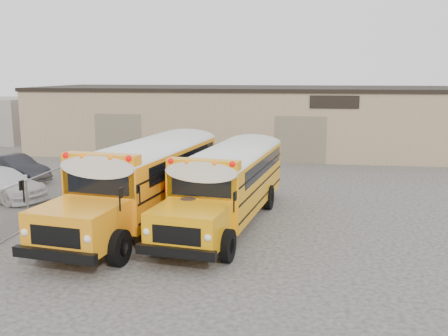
# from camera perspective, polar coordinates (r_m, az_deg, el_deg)

# --- Properties ---
(ground) EXTENTS (120.00, 120.00, 0.00)m
(ground) POSITION_cam_1_polar(r_m,az_deg,el_deg) (17.93, -4.29, -7.63)
(ground) COLOR #322F2E
(ground) RESTS_ON ground
(warehouse) EXTENTS (30.20, 10.20, 4.67)m
(warehouse) POSITION_cam_1_polar(r_m,az_deg,el_deg) (36.92, 2.50, 5.70)
(warehouse) COLOR #8A6F55
(warehouse) RESTS_ON ground
(chainlink_fence) EXTENTS (0.07, 18.07, 1.81)m
(chainlink_fence) POSITION_cam_1_polar(r_m,az_deg,el_deg) (22.41, -17.74, -1.98)
(chainlink_fence) COLOR gray
(chainlink_fence) RESTS_ON ground
(school_bus_left) EXTENTS (4.16, 11.09, 3.17)m
(school_bus_left) POSITION_cam_1_polar(r_m,az_deg,el_deg) (25.37, -2.62, 2.12)
(school_bus_left) COLOR orange
(school_bus_left) RESTS_ON ground
(school_bus_right) EXTENTS (3.85, 10.31, 2.95)m
(school_bus_right) POSITION_cam_1_polar(r_m,az_deg,el_deg) (24.97, 4.35, 1.66)
(school_bus_right) COLOR #F99F0B
(school_bus_right) RESTS_ON ground
(tarp_bundle) EXTENTS (1.26, 1.26, 1.71)m
(tarp_bundle) POSITION_cam_1_polar(r_m,az_deg,el_deg) (16.40, -4.10, -6.19)
(tarp_bundle) COLOR black
(tarp_bundle) RESTS_ON ground
(car_white) EXTENTS (5.18, 3.64, 1.39)m
(car_white) POSITION_cam_1_polar(r_m,az_deg,el_deg) (24.89, -24.03, -1.65)
(car_white) COLOR silver
(car_white) RESTS_ON ground
(car_dark) EXTENTS (4.48, 3.12, 1.40)m
(car_dark) POSITION_cam_1_polar(r_m,az_deg,el_deg) (28.54, -22.79, -0.05)
(car_dark) COLOR black
(car_dark) RESTS_ON ground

